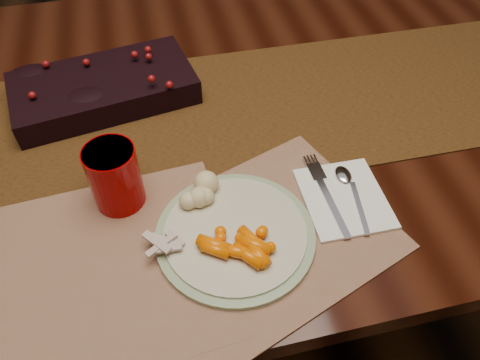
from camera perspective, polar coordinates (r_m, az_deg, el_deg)
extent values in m
plane|color=black|center=(1.53, -2.72, -13.17)|extent=(5.00, 5.00, 0.00)
cube|color=black|center=(1.21, -3.36, -4.75)|extent=(1.80, 1.00, 0.75)
cube|color=#36230C|center=(0.91, -7.14, 7.41)|extent=(1.91, 0.41, 0.00)
cube|color=#90684F|center=(0.72, 2.06, -7.35)|extent=(0.47, 0.41, 0.00)
cube|color=brown|center=(0.72, -18.79, -10.89)|extent=(0.47, 0.36, 0.00)
cylinder|color=beige|center=(0.71, -0.59, -6.64)|extent=(0.27, 0.27, 0.01)
cube|color=white|center=(0.78, 12.56, -2.16)|extent=(0.13, 0.15, 0.01)
cylinder|color=#9B0001|center=(0.75, -15.02, 0.38)|extent=(0.09, 0.09, 0.11)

